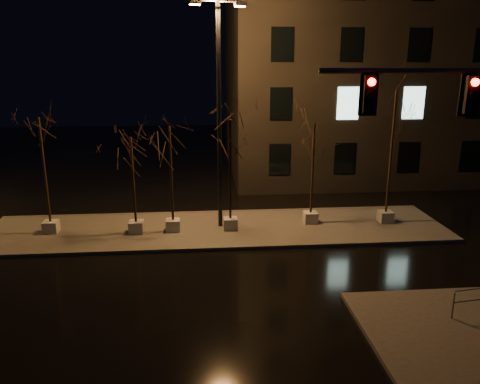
{
  "coord_description": "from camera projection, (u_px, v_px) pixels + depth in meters",
  "views": [
    {
      "loc": [
        -0.75,
        -15.3,
        7.89
      ],
      "look_at": [
        0.81,
        2.8,
        2.8
      ],
      "focal_mm": 35.0,
      "sensor_mm": 36.0,
      "label": 1
    }
  ],
  "objects": [
    {
      "name": "ground",
      "position": [
        224.0,
        288.0,
        16.86
      ],
      "size": [
        90.0,
        90.0,
        0.0
      ],
      "primitive_type": "plane",
      "color": "black",
      "rests_on": "ground"
    },
    {
      "name": "median",
      "position": [
        218.0,
        229.0,
        22.6
      ],
      "size": [
        22.0,
        5.0,
        0.15
      ],
      "primitive_type": "cube",
      "color": "#43413B",
      "rests_on": "ground"
    },
    {
      "name": "sidewalk_corner",
      "position": [
        478.0,
        330.0,
        14.11
      ],
      "size": [
        7.0,
        5.0,
        0.15
      ],
      "primitive_type": "cube",
      "color": "#43413B",
      "rests_on": "ground"
    },
    {
      "name": "building",
      "position": [
        406.0,
        67.0,
        33.27
      ],
      "size": [
        25.0,
        12.0,
        15.0
      ],
      "primitive_type": "cube",
      "color": "black",
      "rests_on": "ground"
    },
    {
      "name": "tree_0",
      "position": [
        41.0,
        144.0,
        20.81
      ],
      "size": [
        1.8,
        1.8,
        5.52
      ],
      "color": "#B1ADA5",
      "rests_on": "median"
    },
    {
      "name": "tree_1",
      "position": [
        132.0,
        159.0,
        20.98
      ],
      "size": [
        1.8,
        1.8,
        4.62
      ],
      "color": "#B1ADA5",
      "rests_on": "median"
    },
    {
      "name": "tree_2",
      "position": [
        170.0,
        150.0,
        21.13
      ],
      "size": [
        1.8,
        1.8,
        5.08
      ],
      "color": "#B1ADA5",
      "rests_on": "median"
    },
    {
      "name": "tree_3",
      "position": [
        230.0,
        145.0,
        21.28
      ],
      "size": [
        1.8,
        1.8,
        5.35
      ],
      "color": "#B1ADA5",
      "rests_on": "median"
    },
    {
      "name": "tree_4",
      "position": [
        313.0,
        146.0,
        22.2
      ],
      "size": [
        1.8,
        1.8,
        5.07
      ],
      "color": "#B1ADA5",
      "rests_on": "median"
    },
    {
      "name": "tree_5",
      "position": [
        394.0,
        121.0,
        22.01
      ],
      "size": [
        1.8,
        1.8,
        6.65
      ],
      "color": "#B1ADA5",
      "rests_on": "median"
    },
    {
      "name": "traffic_signal_mast",
      "position": [
        465.0,
        167.0,
        12.73
      ],
      "size": [
        6.15,
        1.01,
        7.57
      ],
      "rotation": [
        0.0,
        0.0,
        -0.14
      ],
      "color": "#5C5E63",
      "rests_on": "sidewalk_corner"
    },
    {
      "name": "streetlight_main",
      "position": [
        219.0,
        102.0,
        21.22
      ],
      "size": [
        2.54,
        0.99,
        10.3
      ],
      "rotation": [
        0.0,
        0.0,
        0.28
      ],
      "color": "black",
      "rests_on": "median"
    }
  ]
}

